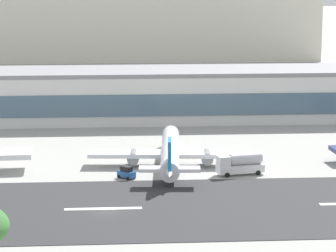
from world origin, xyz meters
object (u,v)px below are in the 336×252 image
distant_hotel_block (132,3)px  service_fuel_truck_1 (240,164)px  airliner_blue_tail_gate_1 (170,153)px  service_baggage_tug_2 (126,173)px  terminal_building (151,94)px

distant_hotel_block → service_fuel_truck_1: 200.75m
airliner_blue_tail_gate_1 → service_fuel_truck_1: bearing=-115.7°
service_fuel_truck_1 → service_baggage_tug_2: 20.56m
airliner_blue_tail_gate_1 → service_fuel_truck_1: size_ratio=4.40×
airliner_blue_tail_gate_1 → service_baggage_tug_2: (-8.39, -8.30, -1.55)m
terminal_building → distant_hotel_block: distant_hotel_block is taller
airliner_blue_tail_gate_1 → service_baggage_tug_2: bearing=139.3°
terminal_building → service_fuel_truck_1: terminal_building is taller
distant_hotel_block → airliner_blue_tail_gate_1: 193.20m
distant_hotel_block → airliner_blue_tail_gate_1: distant_hotel_block is taller
airliner_blue_tail_gate_1 → service_fuel_truck_1: airliner_blue_tail_gate_1 is taller
airliner_blue_tail_gate_1 → distant_hotel_block: bearing=5.1°
distant_hotel_block → service_fuel_truck_1: (13.64, -199.20, -20.83)m
service_fuel_truck_1 → distant_hotel_block: bearing=-98.4°
service_fuel_truck_1 → airliner_blue_tail_gate_1: bearing=-42.6°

